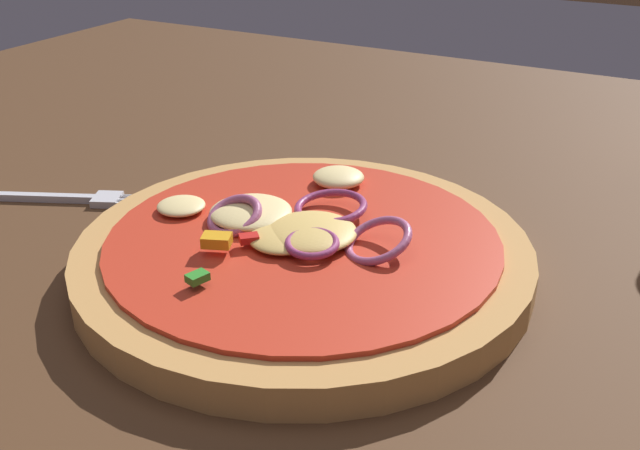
{
  "coord_description": "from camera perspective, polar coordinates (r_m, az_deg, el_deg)",
  "views": [
    {
      "loc": [
        0.16,
        -0.35,
        0.25
      ],
      "look_at": [
        -0.02,
        -0.01,
        0.06
      ],
      "focal_mm": 41.01,
      "sensor_mm": 36.0,
      "label": 1
    }
  ],
  "objects": [
    {
      "name": "dining_table",
      "position": [
        0.45,
        3.29,
        -4.49
      ],
      "size": [
        1.23,
        0.98,
        0.04
      ],
      "color": "#4C301C",
      "rests_on": "ground"
    },
    {
      "name": "pizza",
      "position": [
        0.42,
        -1.37,
        -2.06
      ],
      "size": [
        0.26,
        0.26,
        0.04
      ],
      "color": "tan",
      "rests_on": "dining_table"
    },
    {
      "name": "fork",
      "position": [
        0.54,
        -19.99,
        2.0
      ],
      "size": [
        0.18,
        0.09,
        0.01
      ],
      "color": "silver",
      "rests_on": "dining_table"
    }
  ]
}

